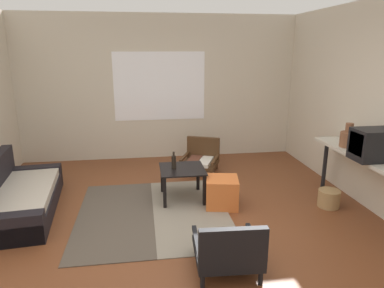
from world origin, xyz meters
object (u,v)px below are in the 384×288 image
object	(u,v)px
couch	(17,197)
armchair_by_window	(201,158)
coffee_table	(182,174)
armchair_striped_foreground	(228,250)
ottoman_orange	(222,192)
console_shelf	(364,162)
wicker_basket	(329,198)
glass_bottle	(174,162)
crt_television	(377,145)
clay_vase	(348,138)

from	to	relation	value
couch	armchair_by_window	world-z (taller)	couch
coffee_table	armchair_striped_foreground	world-z (taller)	armchair_striped_foreground
ottoman_orange	console_shelf	world-z (taller)	console_shelf
armchair_by_window	wicker_basket	bearing A→B (deg)	-48.66
couch	glass_bottle	xyz separation A→B (m)	(2.06, 0.12, 0.34)
armchair_by_window	glass_bottle	size ratio (longest dim) A/B	3.10
ottoman_orange	wicker_basket	distance (m)	1.45
console_shelf	crt_television	size ratio (longest dim) A/B	3.46
couch	crt_television	size ratio (longest dim) A/B	3.47
couch	wicker_basket	xyz separation A→B (m)	(4.10, -0.42, -0.10)
coffee_table	ottoman_orange	xyz separation A→B (m)	(0.50, -0.31, -0.17)
couch	wicker_basket	world-z (taller)	couch
coffee_table	couch	bearing A→B (deg)	-176.68
crt_television	glass_bottle	bearing A→B (deg)	157.02
couch	ottoman_orange	bearing A→B (deg)	-4.00
crt_television	couch	bearing A→B (deg)	168.93
clay_vase	coffee_table	bearing A→B (deg)	169.39
console_shelf	crt_television	distance (m)	0.33
ottoman_orange	glass_bottle	world-z (taller)	glass_bottle
clay_vase	glass_bottle	bearing A→B (deg)	169.96
couch	clay_vase	world-z (taller)	clay_vase
couch	ottoman_orange	world-z (taller)	couch
crt_television	wicker_basket	bearing A→B (deg)	121.06
couch	console_shelf	size ratio (longest dim) A/B	1.00
clay_vase	wicker_basket	bearing A→B (deg)	-152.84
ottoman_orange	console_shelf	bearing A→B (deg)	-15.74
couch	armchair_by_window	size ratio (longest dim) A/B	2.46
glass_bottle	wicker_basket	distance (m)	2.16
ottoman_orange	clay_vase	world-z (taller)	clay_vase
clay_vase	wicker_basket	world-z (taller)	clay_vase
armchair_striped_foreground	console_shelf	distance (m)	2.24
armchair_striped_foreground	clay_vase	xyz separation A→B (m)	(1.97, 1.34, 0.67)
crt_television	clay_vase	world-z (taller)	crt_television
glass_bottle	wicker_basket	size ratio (longest dim) A/B	0.86
coffee_table	console_shelf	size ratio (longest dim) A/B	0.33
couch	ottoman_orange	size ratio (longest dim) A/B	4.45
armchair_striped_foreground	glass_bottle	world-z (taller)	glass_bottle
clay_vase	glass_bottle	world-z (taller)	clay_vase
crt_television	armchair_by_window	bearing A→B (deg)	129.44
ottoman_orange	crt_television	bearing A→B (deg)	-21.55
console_shelf	glass_bottle	bearing A→B (deg)	161.16
coffee_table	wicker_basket	bearing A→B (deg)	-15.82
console_shelf	glass_bottle	xyz separation A→B (m)	(-2.31, 0.79, -0.15)
couch	armchair_striped_foreground	size ratio (longest dim) A/B	2.78
ottoman_orange	clay_vase	xyz separation A→B (m)	(1.69, -0.10, 0.72)
ottoman_orange	wicker_basket	world-z (taller)	ottoman_orange
couch	wicker_basket	size ratio (longest dim) A/B	6.57
console_shelf	armchair_by_window	bearing A→B (deg)	132.17
armchair_striped_foreground	ottoman_orange	distance (m)	1.47
armchair_by_window	clay_vase	xyz separation A→B (m)	(1.73, -1.53, 0.67)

